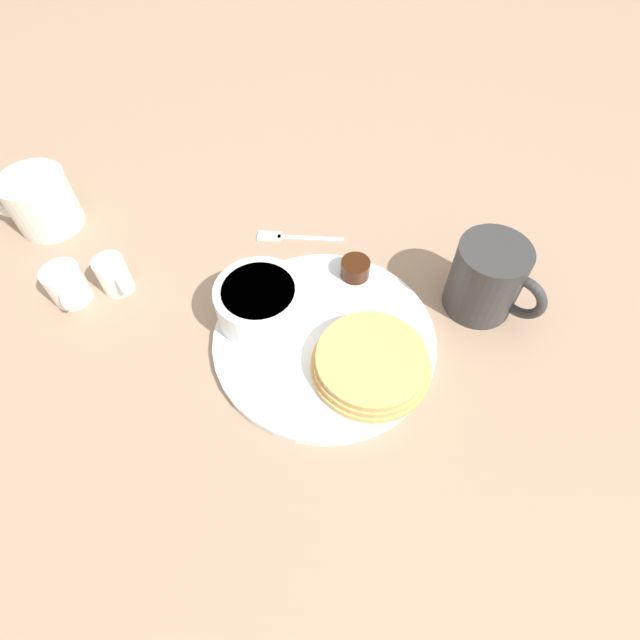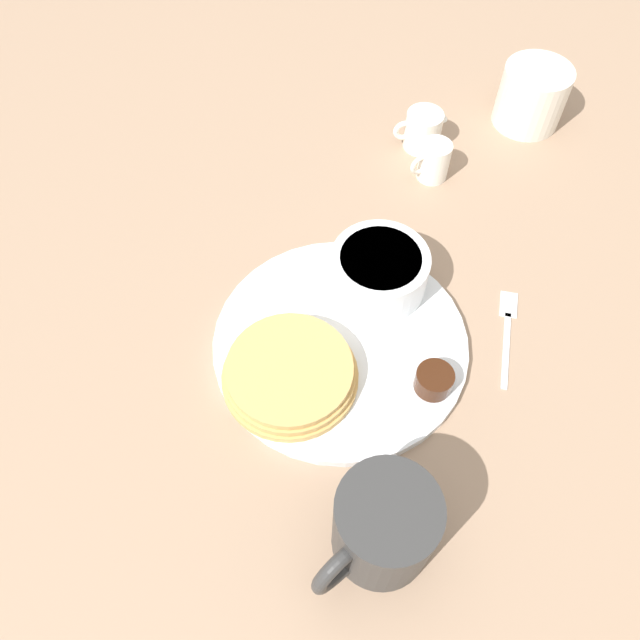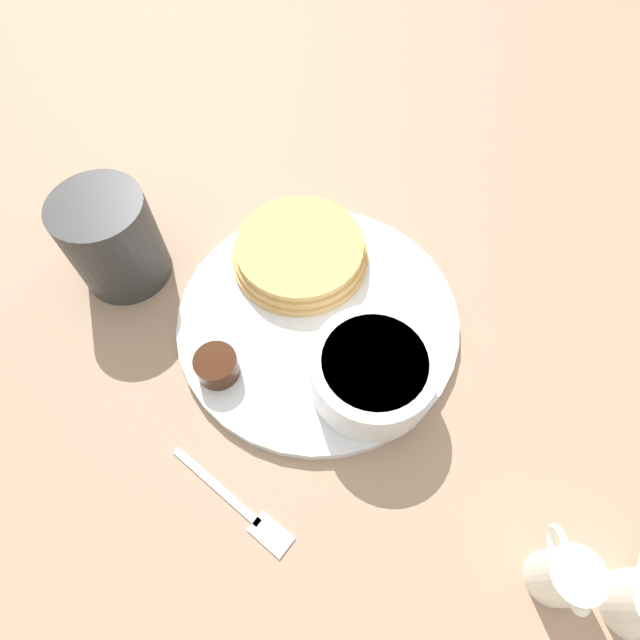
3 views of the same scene
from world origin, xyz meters
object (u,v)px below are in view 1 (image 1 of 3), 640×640
(second_mug, at_px, (40,202))
(fork, at_px, (290,237))
(bowl, at_px, (260,302))
(plate, at_px, (324,339))
(creamer_pitcher_far, at_px, (67,285))
(coffee_mug, at_px, (488,279))
(creamer_pitcher_near, at_px, (114,275))

(second_mug, bearing_deg, fork, -115.49)
(bowl, bearing_deg, plate, -132.94)
(plate, distance_m, creamer_pitcher_far, 0.35)
(coffee_mug, bearing_deg, fork, 43.58)
(creamer_pitcher_far, distance_m, second_mug, 0.17)
(bowl, height_order, second_mug, second_mug)
(bowl, distance_m, creamer_pitcher_near, 0.21)
(plate, height_order, fork, plate)
(creamer_pitcher_near, xyz_separation_m, fork, (0.01, -0.25, -0.03))
(creamer_pitcher_far, distance_m, fork, 0.31)
(fork, bearing_deg, creamer_pitcher_near, 92.23)
(plate, bearing_deg, coffee_mug, -94.26)
(bowl, bearing_deg, creamer_pitcher_far, 61.21)
(plate, distance_m, fork, 0.19)
(creamer_pitcher_near, height_order, creamer_pitcher_far, same)
(creamer_pitcher_near, bearing_deg, coffee_mug, -113.84)
(plate, bearing_deg, bowl, 47.06)
(bowl, bearing_deg, fork, -31.78)
(coffee_mug, xyz_separation_m, creamer_pitcher_far, (0.20, 0.51, -0.02))
(coffee_mug, xyz_separation_m, second_mug, (0.37, 0.53, -0.01))
(creamer_pitcher_near, xyz_separation_m, creamer_pitcher_far, (0.00, 0.06, 0.00))
(coffee_mug, relative_size, creamer_pitcher_far, 1.64)
(coffee_mug, relative_size, fork, 0.97)
(creamer_pitcher_near, height_order, second_mug, second_mug)
(plate, height_order, creamer_pitcher_near, creamer_pitcher_near)
(creamer_pitcher_near, xyz_separation_m, second_mug, (0.17, 0.08, 0.01))
(fork, distance_m, second_mug, 0.37)
(bowl, xyz_separation_m, coffee_mug, (-0.08, -0.28, 0.01))
(creamer_pitcher_near, distance_m, second_mug, 0.19)
(plate, xyz_separation_m, fork, (0.19, -0.02, -0.00))
(plate, xyz_separation_m, creamer_pitcher_far, (0.19, 0.29, 0.02))
(coffee_mug, height_order, creamer_pitcher_far, coffee_mug)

